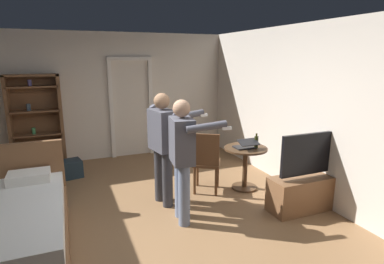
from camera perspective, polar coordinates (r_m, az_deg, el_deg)
ground_plane at (r=4.17m, az=-8.11°, el=-17.39°), size 7.16×7.16×0.00m
wall_back at (r=6.91m, az=-15.25°, el=6.15°), size 5.40×0.12×2.62m
wall_right at (r=4.98m, az=22.29°, el=2.98°), size 0.12×6.75×2.62m
doorway_frame at (r=6.92m, az=-10.91°, el=5.65°), size 0.93×0.08×2.13m
bookshelf at (r=6.71m, az=-26.26°, el=2.16°), size 0.95×0.32×1.82m
tv_flatscreen at (r=4.84m, az=20.13°, el=-9.38°), size 1.15×0.40×1.12m
side_table at (r=5.24m, az=9.58°, el=-5.13°), size 0.69×0.69×0.70m
laptop at (r=5.11m, az=9.66°, el=-2.38°), size 0.32×0.33×0.16m
bottle_on_table at (r=5.16m, az=11.51°, el=-1.75°), size 0.06×0.06×0.24m
wooden_chair at (r=5.00m, az=2.56°, el=-5.07°), size 0.58×0.58×0.99m
person_blue_shirt at (r=4.03m, az=-1.67°, el=-3.83°), size 0.68×0.64×1.62m
person_striped_shirt at (r=4.54m, az=-5.17°, el=-1.64°), size 0.80×0.62×1.64m
suitcase_dark at (r=6.16m, az=-25.74°, el=-6.62°), size 0.54×0.32×0.32m
suitcase_small at (r=6.15m, az=-21.45°, el=-6.27°), size 0.52×0.42×0.31m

